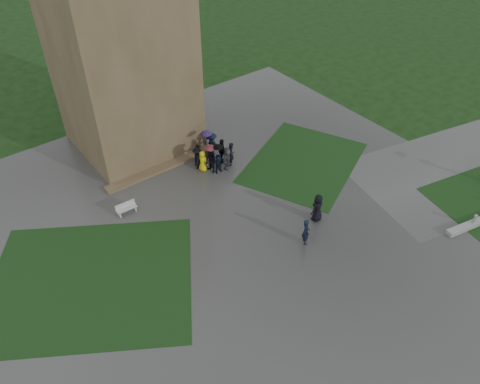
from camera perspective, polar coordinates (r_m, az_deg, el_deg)
ground at (r=27.61m, az=1.97°, el=-7.66°), size 120.00×120.00×0.00m
plaza at (r=28.69m, az=-0.55°, el=-5.31°), size 34.00×34.00×0.02m
lawn_inset_left at (r=27.54m, az=-17.71°, el=-10.30°), size 14.10×13.46×0.01m
lawn_inset_right at (r=34.73m, az=7.73°, el=3.60°), size 11.12×10.15×0.01m
tower at (r=33.62m, az=-14.86°, el=18.85°), size 8.00×8.00×18.00m
tower_plinth at (r=34.23m, az=-9.24°, el=3.03°), size 9.00×0.80×0.22m
bench at (r=30.77m, az=-13.69°, el=-1.91°), size 1.35×0.47×0.77m
visitor_cluster at (r=33.72m, az=-3.24°, el=4.87°), size 3.15×3.77×2.48m
pedestrian_mid at (r=27.89m, az=8.04°, el=-4.80°), size 0.67×0.78×1.80m
pedestrian_near at (r=29.46m, az=9.44°, el=-1.90°), size 1.03×0.77×1.93m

